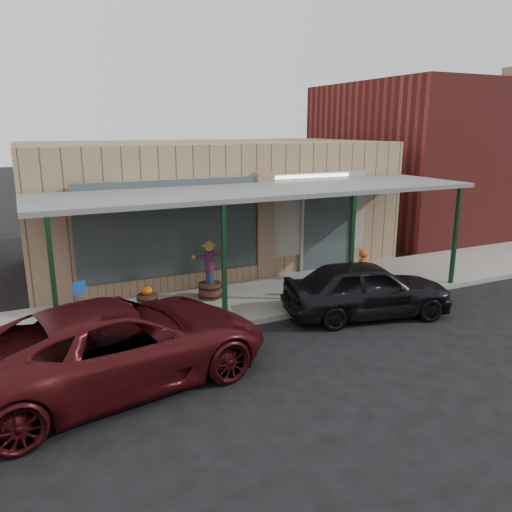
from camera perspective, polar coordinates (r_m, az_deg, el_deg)
name	(u,v)px	position (r m, az deg, el deg)	size (l,w,h in m)	color
ground	(339,349)	(11.18, 9.46, -10.43)	(120.00, 120.00, 0.00)	black
sidewalk	(265,296)	(14.03, 1.07, -4.65)	(40.00, 3.20, 0.15)	gray
storefront	(208,203)	(17.64, -5.56, 6.02)	(12.00, 6.25, 4.20)	#95745B
awning	(266,192)	(13.32, 1.21, 7.31)	(12.00, 3.00, 3.04)	slate
block_buildings_near	(247,152)	(19.19, -1.01, 11.79)	(61.00, 8.00, 8.00)	maroon
barrel_scarecrow	(210,278)	(13.60, -5.31, -2.57)	(0.98, 0.74, 1.62)	#4F2D1F
barrel_pumpkin	(147,300)	(13.20, -12.31, -4.89)	(0.66, 0.66, 0.62)	#4F2D1F
handicap_sign	(81,303)	(11.29, -19.41, -5.14)	(0.28, 0.11, 1.39)	gray
parked_sedan	(367,289)	(12.94, 12.55, -3.65)	(4.50, 2.59, 1.52)	black
car_maroon	(119,344)	(9.70, -15.41, -9.66)	(2.64, 5.72, 1.59)	#410D10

